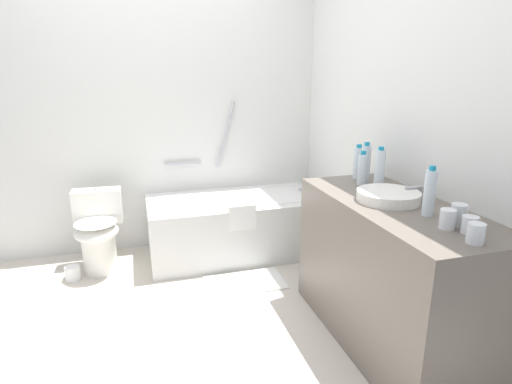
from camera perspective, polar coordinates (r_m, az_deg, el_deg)
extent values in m
plane|color=beige|center=(2.85, -11.59, -17.21)|extent=(4.00, 4.00, 0.00)
cube|color=silver|center=(3.78, -14.52, 10.21)|extent=(3.40, 0.10, 2.39)
cube|color=silver|center=(2.94, 18.88, 8.33)|extent=(0.10, 3.05, 2.39)
cube|color=silver|center=(3.68, -2.41, -4.60)|extent=(1.54, 0.74, 0.50)
cube|color=white|center=(3.61, -2.45, -1.46)|extent=(1.27, 0.53, 0.09)
cylinder|color=#B7B7BC|center=(3.77, 6.46, 0.48)|extent=(0.09, 0.03, 0.03)
cylinder|color=#B7B7BC|center=(3.80, -4.18, 7.84)|extent=(0.18, 0.03, 0.60)
cylinder|color=#B7B7BC|center=(3.78, -10.01, 3.80)|extent=(0.32, 0.03, 0.03)
cube|color=white|center=(3.27, -1.91, -3.53)|extent=(0.22, 0.03, 0.20)
cylinder|color=white|center=(3.58, -20.70, -7.54)|extent=(0.26, 0.26, 0.36)
ellipsoid|color=white|center=(3.47, -21.06, -5.13)|extent=(0.35, 0.37, 0.13)
ellipsoid|color=white|center=(3.44, -21.19, -3.96)|extent=(0.33, 0.35, 0.02)
cube|color=white|center=(3.63, -20.93, -1.82)|extent=(0.38, 0.17, 0.28)
cylinder|color=#9E9EA3|center=(3.59, -21.16, 0.40)|extent=(0.03, 0.03, 0.01)
cube|color=#6B6056|center=(2.55, 17.90, -10.74)|extent=(0.57, 1.33, 0.86)
cylinder|color=white|center=(2.42, 17.71, -0.54)|extent=(0.35, 0.35, 0.06)
cylinder|color=#AEAEB3|center=(2.54, 21.72, -0.05)|extent=(0.02, 0.02, 0.07)
cylinder|color=#AEAEB3|center=(2.50, 20.84, 0.57)|extent=(0.11, 0.02, 0.02)
cylinder|color=#AEAEB3|center=(2.50, 22.52, -0.74)|extent=(0.03, 0.03, 0.04)
cylinder|color=#AEAEB3|center=(2.59, 20.89, -0.01)|extent=(0.03, 0.03, 0.04)
cylinder|color=silver|center=(2.80, 14.82, 3.78)|extent=(0.06, 0.06, 0.24)
cylinder|color=teal|center=(2.77, 15.01, 6.41)|extent=(0.03, 0.03, 0.02)
cylinder|color=silver|center=(2.22, 22.74, -0.16)|extent=(0.06, 0.06, 0.23)
cylinder|color=teal|center=(2.19, 23.09, 3.02)|extent=(0.03, 0.03, 0.02)
cylinder|color=silver|center=(2.88, 13.84, 3.88)|extent=(0.06, 0.06, 0.21)
cylinder|color=teal|center=(2.86, 13.99, 6.15)|extent=(0.03, 0.03, 0.02)
cylinder|color=silver|center=(2.65, 16.60, 2.98)|extent=(0.06, 0.06, 0.24)
cylinder|color=teal|center=(2.62, 16.83, 5.76)|extent=(0.03, 0.03, 0.02)
cylinder|color=silver|center=(2.72, 14.39, 3.00)|extent=(0.06, 0.06, 0.20)
cylinder|color=teal|center=(2.70, 14.55, 5.25)|extent=(0.03, 0.03, 0.02)
cylinder|color=white|center=(2.09, 24.81, -3.40)|extent=(0.07, 0.07, 0.09)
cylinder|color=white|center=(2.16, 26.05, -2.79)|extent=(0.07, 0.07, 0.10)
cylinder|color=white|center=(1.96, 27.95, -5.04)|extent=(0.07, 0.07, 0.09)
cylinder|color=white|center=(2.07, 27.30, -4.02)|extent=(0.07, 0.07, 0.08)
cube|color=white|center=(3.24, -1.48, -12.33)|extent=(0.59, 0.35, 0.01)
cylinder|color=white|center=(3.56, -23.86, -10.16)|extent=(0.11, 0.11, 0.11)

